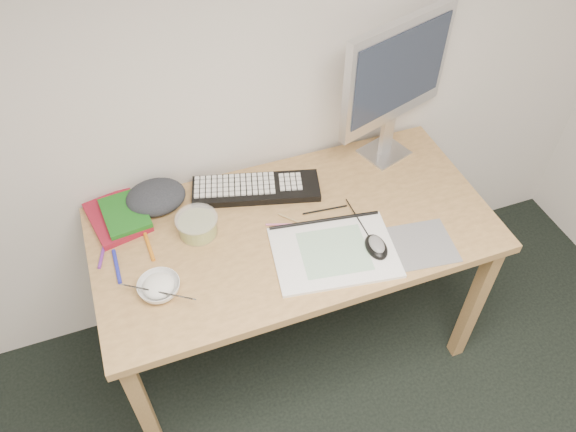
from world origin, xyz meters
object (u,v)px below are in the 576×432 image
(desk, at_px, (294,242))
(rice_bowl, at_px, (159,288))
(sketchpad, at_px, (334,252))
(keyboard, at_px, (256,189))
(monitor, at_px, (396,76))

(desk, height_order, rice_bowl, rice_bowl)
(sketchpad, bearing_deg, rice_bowl, -175.77)
(sketchpad, height_order, keyboard, keyboard)
(sketchpad, xyz_separation_m, monitor, (0.39, 0.41, 0.35))
(keyboard, bearing_deg, rice_bowl, -127.22)
(sketchpad, relative_size, rice_bowl, 3.02)
(keyboard, bearing_deg, sketchpad, -52.26)
(keyboard, distance_m, monitor, 0.65)
(desk, xyz_separation_m, keyboard, (-0.07, 0.21, 0.10))
(monitor, bearing_deg, keyboard, 165.32)
(rice_bowl, bearing_deg, monitor, 20.45)
(desk, relative_size, keyboard, 2.98)
(desk, bearing_deg, rice_bowl, -167.09)
(monitor, height_order, rice_bowl, monitor)
(rice_bowl, bearing_deg, desk, 12.91)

